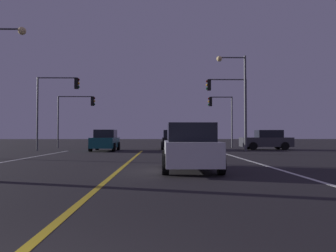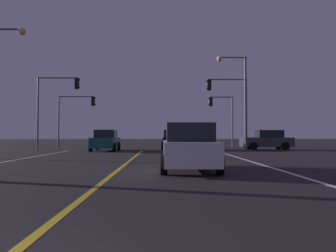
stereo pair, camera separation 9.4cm
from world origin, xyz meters
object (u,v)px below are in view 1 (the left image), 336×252
object	(u,v)px
street_lamp_right_far	(238,90)
traffic_light_near_left	(57,96)
car_crossing_side	(267,140)
traffic_light_near_right	(227,97)
traffic_light_far_left	(77,109)
car_oncoming	(105,141)
car_ahead_far	(173,140)
traffic_light_far_right	(220,110)
car_lead_same_lane	(190,148)

from	to	relation	value
street_lamp_right_far	traffic_light_near_left	bearing A→B (deg)	-4.70
car_crossing_side	traffic_light_near_right	size ratio (longest dim) A/B	0.73
car_crossing_side	traffic_light_far_left	bearing A→B (deg)	-12.68
car_oncoming	traffic_light_near_left	world-z (taller)	traffic_light_near_left
car_oncoming	car_ahead_far	size ratio (longest dim) A/B	1.00
traffic_light_near_left	street_lamp_right_far	bearing A→B (deg)	-4.70
car_crossing_side	traffic_light_near_left	size ratio (longest dim) A/B	0.72
car_crossing_side	car_ahead_far	bearing A→B (deg)	-2.17
car_oncoming	traffic_light_far_right	size ratio (longest dim) A/B	0.85
traffic_light_far_right	traffic_light_far_left	distance (m)	14.11
car_lead_same_lane	traffic_light_far_left	xyz separation A→B (m)	(-9.31, 20.83, 3.00)
car_crossing_side	car_ahead_far	xyz separation A→B (m)	(-8.17, 0.31, 0.00)
car_oncoming	car_lead_same_lane	xyz separation A→B (m)	(5.56, -15.17, 0.00)
car_ahead_far	traffic_light_far_right	bearing A→B (deg)	-53.24
car_crossing_side	traffic_light_near_left	bearing A→B (deg)	5.10
traffic_light_far_right	traffic_light_far_left	xyz separation A→B (m)	(-14.11, -0.00, 0.08)
car_ahead_far	car_lead_same_lane	distance (m)	17.22
car_crossing_side	traffic_light_far_right	xyz separation A→B (m)	(-3.33, 3.92, 2.92)
car_oncoming	traffic_light_near_right	xyz separation A→B (m)	(9.97, 0.16, 3.54)
car_oncoming	traffic_light_near_right	world-z (taller)	traffic_light_near_right
car_oncoming	traffic_light_near_left	bearing A→B (deg)	-92.35
traffic_light_far_right	traffic_light_near_left	bearing A→B (deg)	21.00
car_lead_same_lane	street_lamp_right_far	size ratio (longest dim) A/B	0.57
car_ahead_far	traffic_light_far_left	size ratio (longest dim) A/B	0.85
car_ahead_far	traffic_light_near_right	size ratio (longest dim) A/B	0.73
street_lamp_right_far	traffic_light_far_right	bearing A→B (deg)	-88.01
traffic_light_far_right	street_lamp_right_far	size ratio (longest dim) A/B	0.67
traffic_light_far_left	traffic_light_near_left	bearing A→B (deg)	-92.23
car_lead_same_lane	traffic_light_far_left	world-z (taller)	traffic_light_far_left
car_crossing_side	car_ahead_far	distance (m)	8.17
car_oncoming	traffic_light_far_right	distance (m)	12.16
traffic_light_far_right	car_ahead_far	bearing A→B (deg)	36.76
traffic_light_near_left	car_crossing_side	bearing A→B (deg)	5.10
car_lead_same_lane	traffic_light_far_right	world-z (taller)	traffic_light_far_right
street_lamp_right_far	traffic_light_near_right	bearing A→B (deg)	-62.65
car_ahead_far	traffic_light_near_right	xyz separation A→B (m)	(4.45, -1.89, 3.54)
traffic_light_far_right	car_crossing_side	bearing A→B (deg)	130.32
car_oncoming	traffic_light_near_right	bearing A→B (deg)	90.93
traffic_light_near_right	street_lamp_right_far	bearing A→B (deg)	117.35
traffic_light_near_right	traffic_light_near_left	distance (m)	13.94
traffic_light_far_right	traffic_light_far_left	world-z (taller)	traffic_light_far_left
car_ahead_far	car_lead_same_lane	xyz separation A→B (m)	(0.04, -17.22, 0.00)
car_lead_same_lane	traffic_light_near_right	bearing A→B (deg)	-16.05
car_oncoming	traffic_light_near_right	size ratio (longest dim) A/B	0.73
car_ahead_far	traffic_light_far_left	world-z (taller)	traffic_light_far_left
traffic_light_near_right	traffic_light_far_left	xyz separation A→B (m)	(-13.72, 5.50, -0.54)
car_ahead_far	car_lead_same_lane	bearing A→B (deg)	-179.86
traffic_light_near_left	traffic_light_far_left	world-z (taller)	traffic_light_near_left
car_oncoming	car_lead_same_lane	bearing A→B (deg)	20.13
car_oncoming	traffic_light_near_right	distance (m)	10.58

